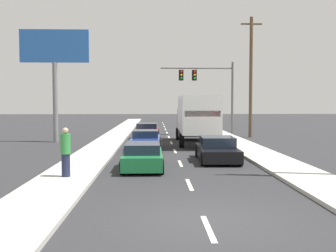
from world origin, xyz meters
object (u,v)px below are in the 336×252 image
object	(u,v)px
roadside_billboard	(55,60)
pedestrian_near_corner	(66,152)
car_maroon	(147,131)
box_truck	(196,116)
car_black	(217,150)
utility_pole_mid	(251,76)
traffic_signal_mast	(203,81)
car_blue	(146,140)
car_green	(143,156)

from	to	relation	value
roadside_billboard	pedestrian_near_corner	xyz separation A→B (m)	(4.02, -14.82, -5.09)
car_maroon	box_truck	size ratio (longest dim) A/B	0.47
car_maroon	car_black	size ratio (longest dim) A/B	0.98
box_truck	car_black	world-z (taller)	box_truck
roadside_billboard	pedestrian_near_corner	distance (m)	16.18
utility_pole_mid	traffic_signal_mast	bearing A→B (deg)	144.02
traffic_signal_mast	utility_pole_mid	size ratio (longest dim) A/B	0.66
car_blue	utility_pole_mid	bearing A→B (deg)	44.20
car_black	utility_pole_mid	distance (m)	15.42
car_black	pedestrian_near_corner	xyz separation A→B (m)	(-6.58, -4.79, 0.52)
box_truck	car_maroon	bearing A→B (deg)	128.38
traffic_signal_mast	car_maroon	bearing A→B (deg)	-144.03
car_green	utility_pole_mid	distance (m)	18.83
box_truck	roadside_billboard	xyz separation A→B (m)	(-10.42, 1.74, 4.19)
pedestrian_near_corner	car_black	bearing A→B (deg)	36.04
car_maroon	box_truck	bearing A→B (deg)	-51.62
car_green	box_truck	xyz separation A→B (m)	(3.53, 10.49, 1.43)
car_maroon	car_blue	xyz separation A→B (m)	(0.05, -7.61, -0.03)
box_truck	pedestrian_near_corner	bearing A→B (deg)	-116.04
traffic_signal_mast	box_truck	bearing A→B (deg)	-100.17
traffic_signal_mast	utility_pole_mid	bearing A→B (deg)	-35.98
box_truck	traffic_signal_mast	distance (m)	8.87
traffic_signal_mast	car_green	bearing A→B (deg)	-104.96
roadside_billboard	car_maroon	bearing A→B (deg)	22.39
car_blue	car_black	distance (m)	6.43
car_black	roadside_billboard	size ratio (longest dim) A/B	0.51
car_blue	utility_pole_mid	size ratio (longest dim) A/B	0.45
car_maroon	utility_pole_mid	distance (m)	10.05
car_blue	box_truck	world-z (taller)	box_truck
car_green	car_blue	bearing A→B (deg)	90.20
car_maroon	traffic_signal_mast	bearing A→B (deg)	35.97
car_maroon	traffic_signal_mast	world-z (taller)	traffic_signal_mast
utility_pole_mid	box_truck	bearing A→B (deg)	-133.70
car_blue	pedestrian_near_corner	distance (m)	10.43
car_blue	utility_pole_mid	xyz separation A→B (m)	(8.80, 8.56, 4.70)
car_maroon	car_green	distance (m)	15.04
car_green	pedestrian_near_corner	world-z (taller)	pedestrian_near_corner
roadside_billboard	box_truck	bearing A→B (deg)	-9.49
traffic_signal_mast	car_black	bearing A→B (deg)	-94.46
car_maroon	car_green	world-z (taller)	car_maroon
traffic_signal_mast	roadside_billboard	world-z (taller)	roadside_billboard
car_blue	roadside_billboard	world-z (taller)	roadside_billboard
car_green	box_truck	size ratio (longest dim) A/B	0.48
car_green	pedestrian_near_corner	bearing A→B (deg)	-137.87
car_blue	pedestrian_near_corner	world-z (taller)	pedestrian_near_corner
car_blue	traffic_signal_mast	distance (m)	13.12
car_maroon	roadside_billboard	bearing A→B (deg)	-157.61
box_truck	pedestrian_near_corner	distance (m)	14.59
box_truck	roadside_billboard	size ratio (longest dim) A/B	1.05
car_maroon	utility_pole_mid	size ratio (longest dim) A/B	0.40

